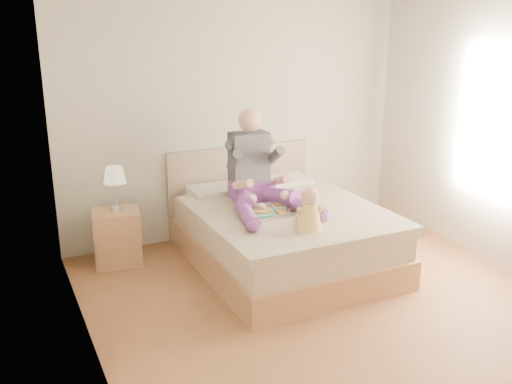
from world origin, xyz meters
name	(u,v)px	position (x,y,z in m)	size (l,w,h in m)	color
room	(355,133)	(0.08, 0.01, 1.51)	(4.02, 4.22, 2.71)	brown
bed	(280,232)	(0.00, 1.08, 0.32)	(1.70, 2.18, 1.00)	#9C6E49
nightstand	(117,237)	(-1.48, 1.75, 0.28)	(0.51, 0.47, 0.55)	#9C6E49
lamp	(115,178)	(-1.47, 1.75, 0.89)	(0.22, 0.22, 0.44)	silver
adult	(257,176)	(-0.19, 1.22, 0.89)	(0.80, 1.15, 0.95)	#77388E
tray	(271,209)	(-0.20, 0.90, 0.64)	(0.54, 0.43, 0.15)	silver
baby	(309,212)	(-0.10, 0.36, 0.76)	(0.26, 0.34, 0.38)	#F2D34C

